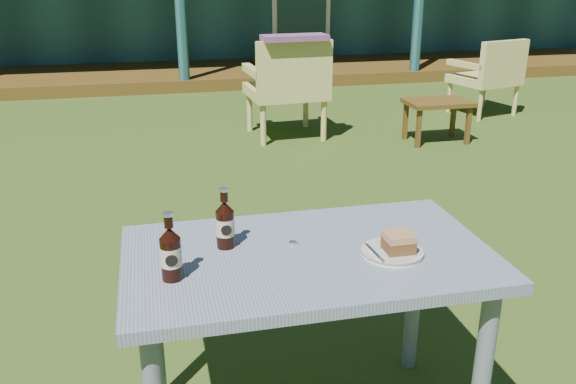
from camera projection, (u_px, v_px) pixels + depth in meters
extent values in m
plane|color=#334916|center=(240.00, 244.00, 3.71)|extent=(80.00, 80.00, 0.00)
cube|color=#4D3512|center=(181.00, 75.00, 8.78)|extent=(15.00, 1.80, 0.16)
cube|color=white|center=(301.00, 3.00, 9.68)|extent=(0.95, 0.06, 2.00)
cube|color=#193D38|center=(302.00, 3.00, 9.65)|extent=(0.80, 0.04, 1.85)
cube|color=slate|center=(308.00, 258.00, 2.00)|extent=(1.20, 0.70, 0.04)
cylinder|color=slate|center=(482.00, 377.00, 1.99)|extent=(0.06, 0.06, 0.68)
cylinder|color=slate|center=(154.00, 326.00, 2.26)|extent=(0.06, 0.06, 0.68)
cylinder|color=slate|center=(414.00, 294.00, 2.48)|extent=(0.06, 0.06, 0.68)
cylinder|color=silver|center=(392.00, 252.00, 1.98)|extent=(0.20, 0.20, 0.01)
cylinder|color=olive|center=(392.00, 251.00, 1.98)|extent=(0.20, 0.20, 0.00)
cube|color=#4E3219|center=(398.00, 245.00, 1.96)|extent=(0.09, 0.08, 0.04)
cube|color=#A26E48|center=(399.00, 236.00, 1.95)|extent=(0.09, 0.09, 0.02)
cube|color=silver|center=(374.00, 253.00, 1.95)|extent=(0.02, 0.14, 0.00)
cylinder|color=black|center=(225.00, 229.00, 2.01)|extent=(0.06, 0.06, 0.13)
cone|color=black|center=(224.00, 206.00, 1.98)|extent=(0.06, 0.06, 0.04)
cylinder|color=black|center=(224.00, 196.00, 1.97)|extent=(0.03, 0.03, 0.04)
cylinder|color=silver|center=(224.00, 190.00, 1.96)|extent=(0.03, 0.03, 0.01)
cylinder|color=tan|center=(225.00, 227.00, 2.00)|extent=(0.06, 0.06, 0.06)
cylinder|color=black|center=(226.00, 230.00, 1.98)|extent=(0.04, 0.00, 0.04)
cylinder|color=black|center=(171.00, 259.00, 1.80)|extent=(0.06, 0.06, 0.13)
cone|color=black|center=(169.00, 233.00, 1.77)|extent=(0.06, 0.06, 0.04)
cylinder|color=black|center=(168.00, 222.00, 1.76)|extent=(0.03, 0.03, 0.04)
cylinder|color=silver|center=(168.00, 214.00, 1.75)|extent=(0.03, 0.03, 0.01)
cylinder|color=tan|center=(171.00, 256.00, 1.80)|extent=(0.06, 0.06, 0.06)
cylinder|color=black|center=(172.00, 261.00, 1.77)|extent=(0.04, 0.00, 0.04)
cylinder|color=silver|center=(293.00, 243.00, 2.05)|extent=(0.03, 0.03, 0.01)
cube|color=tan|center=(286.00, 91.00, 5.88)|extent=(0.75, 0.71, 0.10)
cube|color=tan|center=(294.00, 67.00, 5.52)|extent=(0.71, 0.13, 0.46)
cube|color=tan|center=(316.00, 68.00, 5.91)|extent=(0.12, 0.62, 0.07)
cube|color=tan|center=(253.00, 71.00, 5.74)|extent=(0.12, 0.62, 0.07)
cylinder|color=tan|center=(306.00, 108.00, 6.30)|extent=(0.06, 0.06, 0.39)
cylinder|color=tan|center=(250.00, 112.00, 6.14)|extent=(0.06, 0.06, 0.39)
cylinder|color=tan|center=(324.00, 121.00, 5.80)|extent=(0.06, 0.06, 0.39)
cylinder|color=tan|center=(263.00, 125.00, 5.64)|extent=(0.06, 0.06, 0.39)
cube|color=tan|center=(484.00, 80.00, 6.77)|extent=(0.75, 0.72, 0.09)
cube|color=tan|center=(504.00, 60.00, 6.47)|extent=(0.62, 0.23, 0.41)
cube|color=tan|center=(503.00, 61.00, 6.84)|extent=(0.20, 0.54, 0.06)
cube|color=tan|center=(466.00, 65.00, 6.60)|extent=(0.20, 0.54, 0.06)
cylinder|color=tan|center=(483.00, 93.00, 7.16)|extent=(0.05, 0.05, 0.34)
cylinder|color=tan|center=(449.00, 97.00, 6.93)|extent=(0.05, 0.05, 0.34)
cylinder|color=tan|center=(515.00, 100.00, 6.76)|extent=(0.05, 0.05, 0.34)
cylinder|color=tan|center=(480.00, 105.00, 6.53)|extent=(0.05, 0.05, 0.34)
cube|color=#6D3E67|center=(295.00, 38.00, 5.43)|extent=(0.60, 0.27, 0.05)
cube|color=#4D3512|center=(438.00, 102.00, 5.70)|extent=(0.60, 0.40, 0.04)
cube|color=#4D3512|center=(418.00, 129.00, 5.58)|extent=(0.04, 0.04, 0.36)
cube|color=#4D3512|center=(468.00, 126.00, 5.69)|extent=(0.04, 0.04, 0.36)
cube|color=#4D3512|center=(405.00, 121.00, 5.85)|extent=(0.04, 0.04, 0.36)
cube|color=#4D3512|center=(453.00, 118.00, 5.96)|extent=(0.04, 0.04, 0.36)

